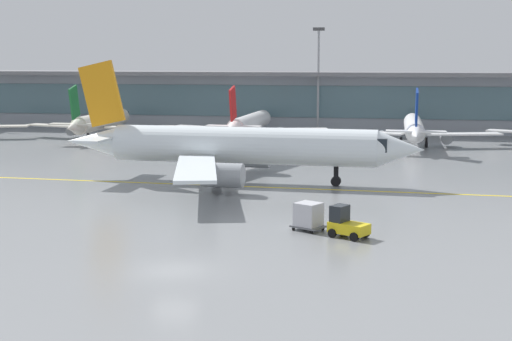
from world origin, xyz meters
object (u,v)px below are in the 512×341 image
at_px(taxiing_regional_jet, 239,146).
at_px(baggage_tug, 346,224).
at_px(cargo_dolly_lead, 308,215).
at_px(gate_airplane_2, 250,123).
at_px(gate_airplane_1, 101,122).
at_px(gate_airplane_3, 414,128).
at_px(apron_light_mast_1, 318,77).

distance_m(taxiing_regional_jet, baggage_tug, 23.24).
distance_m(taxiing_regional_jet, cargo_dolly_lead, 20.67).
relative_size(gate_airplane_2, cargo_dolly_lead, 9.52).
relative_size(gate_airplane_1, gate_airplane_3, 1.00).
distance_m(gate_airplane_1, gate_airplane_2, 22.30).
relative_size(taxiing_regional_jet, baggage_tug, 11.87).
bearing_deg(gate_airplane_2, cargo_dolly_lead, -162.89).
relative_size(taxiing_regional_jet, apron_light_mast_1, 2.13).
distance_m(gate_airplane_1, taxiing_regional_jet, 45.12).
bearing_deg(gate_airplane_1, taxiing_regional_jet, -142.78).
bearing_deg(apron_light_mast_1, baggage_tug, -81.99).
bearing_deg(taxiing_regional_jet, cargo_dolly_lead, -63.14).
bearing_deg(gate_airplane_1, cargo_dolly_lead, -146.99).
xyz_separation_m(gate_airplane_2, cargo_dolly_lead, (15.32, -54.49, -1.41)).
bearing_deg(gate_airplane_2, baggage_tug, -160.73).
bearing_deg(taxiing_regional_jet, gate_airplane_3, 64.43).
bearing_deg(gate_airplane_2, gate_airplane_3, -94.57).
distance_m(gate_airplane_1, cargo_dolly_lead, 65.26).
bearing_deg(baggage_tug, gate_airplane_3, 112.69).
bearing_deg(gate_airplane_1, gate_airplane_3, -93.76).
xyz_separation_m(gate_airplane_1, apron_light_mast_1, (30.88, 12.16, 6.45)).
bearing_deg(baggage_tug, apron_light_mast_1, 126.15).
relative_size(gate_airplane_2, gate_airplane_3, 1.00).
distance_m(gate_airplane_3, apron_light_mast_1, 20.81).
height_order(gate_airplane_2, taxiing_regional_jet, taxiing_regional_jet).
bearing_deg(gate_airplane_1, gate_airplane_2, -89.20).
xyz_separation_m(cargo_dolly_lead, apron_light_mast_1, (-6.71, 65.49, 7.87)).
xyz_separation_m(gate_airplane_1, gate_airplane_2, (22.27, 1.15, 0.00)).
relative_size(baggage_tug, apron_light_mast_1, 0.18).
xyz_separation_m(gate_airplane_3, baggage_tug, (-5.10, -53.52, -1.58)).
distance_m(baggage_tug, apron_light_mast_1, 68.08).
distance_m(gate_airplane_3, cargo_dolly_lead, 52.67).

